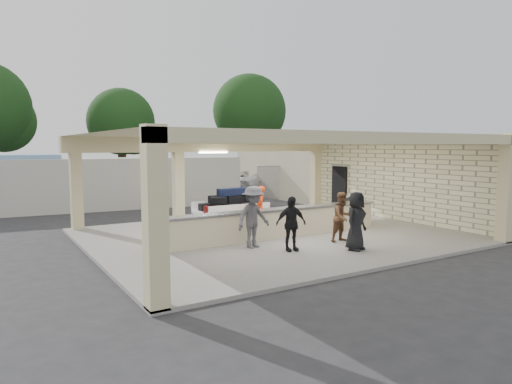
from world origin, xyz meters
TOP-DOWN VIEW (x-y plane):
  - ground at (0.00, 0.00)m, footprint 120.00×120.00m
  - pavilion at (0.21, 0.66)m, footprint 12.01×10.00m
  - baggage_counter at (0.00, -0.50)m, footprint 8.20×0.58m
  - luggage_cart at (-0.58, 1.99)m, footprint 2.54×1.59m
  - drum_fan at (4.79, 1.16)m, footprint 0.93×0.77m
  - baggage_handler at (-0.01, 0.76)m, footprint 0.54×0.67m
  - passenger_a at (1.29, -2.14)m, footprint 0.78×0.37m
  - passenger_b at (-0.89, -2.35)m, footprint 0.99×0.51m
  - passenger_c at (-1.59, -1.40)m, footprint 1.26×0.66m
  - passenger_d at (0.81, -3.25)m, footprint 0.91×0.60m
  - car_white_a at (7.78, 12.81)m, footprint 6.12×4.35m
  - car_white_b at (13.35, 13.99)m, footprint 4.96×3.70m
  - car_dark at (5.68, 14.39)m, footprint 4.07×3.81m
  - container_white at (-2.02, 10.45)m, footprint 11.90×3.42m
  - fence at (11.00, 9.00)m, footprint 12.06×0.06m
  - tree_mid at (2.32, 26.16)m, footprint 6.00×5.60m
  - tree_right at (14.32, 25.16)m, footprint 7.20×7.00m
  - adjacent_building at (9.50, 10.00)m, footprint 6.00×8.00m

SIDE VIEW (x-z plane):
  - ground at x=0.00m, z-range 0.00..0.00m
  - baggage_counter at x=0.00m, z-range 0.10..1.08m
  - drum_fan at x=4.79m, z-range 0.14..1.16m
  - car_dark at x=5.68m, z-range 0.00..1.38m
  - car_white_b at x=13.35m, z-range 0.00..1.48m
  - car_white_a at x=7.78m, z-range 0.00..1.59m
  - luggage_cart at x=-0.58m, z-range 0.16..1.63m
  - passenger_a at x=1.29m, z-range 0.10..1.69m
  - passenger_b at x=-0.89m, z-range 0.10..1.70m
  - baggage_handler at x=-0.01m, z-range 0.10..1.72m
  - passenger_d at x=0.81m, z-range 0.10..1.83m
  - passenger_c at x=-1.59m, z-range 0.10..1.96m
  - fence at x=11.00m, z-range 0.04..2.07m
  - container_white at x=-2.02m, z-range 0.00..2.54m
  - pavilion at x=0.21m, z-range -0.43..3.12m
  - adjacent_building at x=9.50m, z-range 0.00..3.20m
  - tree_mid at x=2.32m, z-range 0.96..8.96m
  - tree_right at x=14.32m, z-range 1.21..11.21m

